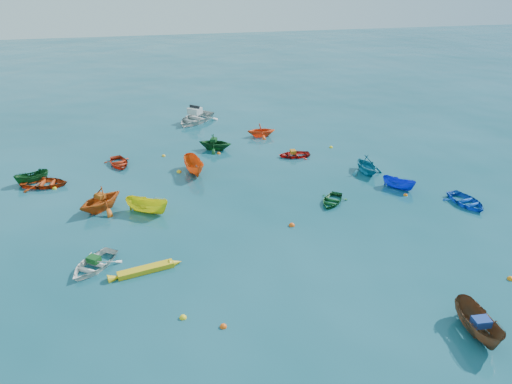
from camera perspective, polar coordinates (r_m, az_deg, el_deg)
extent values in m
plane|color=#0A414E|center=(30.27, 1.90, -4.75)|extent=(160.00, 160.00, 0.00)
imported|color=white|center=(28.58, -18.06, -8.23)|extent=(3.63, 3.84, 0.65)
imported|color=#56351F|center=(25.16, 23.82, -14.61)|extent=(1.38, 3.32, 1.26)
imported|color=blue|center=(36.48, 22.86, -1.28)|extent=(2.68, 3.39, 0.64)
imported|color=#CC5413|center=(34.46, -17.24, -1.94)|extent=(4.25, 4.23, 1.70)
imported|color=yellow|center=(33.31, -12.26, -2.32)|extent=(3.21, 2.50, 1.18)
imported|color=#145625|center=(34.21, 8.64, -1.21)|extent=(2.96, 3.13, 0.53)
imported|color=teal|center=(39.29, 12.45, 2.17)|extent=(2.76, 3.11, 1.50)
imported|color=#AA340E|center=(39.30, -22.94, 0.64)|extent=(3.66, 2.91, 0.68)
imported|color=#EA5A16|center=(38.64, -7.03, 2.19)|extent=(1.73, 3.52, 1.30)
imported|color=#10481D|center=(43.04, -4.68, 4.85)|extent=(3.51, 3.30, 1.47)
imported|color=red|center=(41.59, 4.37, 4.09)|extent=(2.68, 1.97, 0.54)
imported|color=#102BCF|center=(37.24, 15.93, 0.39)|extent=(2.32, 2.39, 0.94)
imported|color=red|center=(41.24, -15.36, 3.00)|extent=(2.70, 3.27, 0.59)
imported|color=#F64C17|center=(46.11, 0.59, 6.40)|extent=(2.63, 2.30, 1.32)
imported|color=#10471B|center=(40.24, -24.13, 0.99)|extent=(2.61, 1.93, 0.95)
imported|color=silver|center=(50.51, -6.94, 7.98)|extent=(5.65, 5.76, 1.58)
cube|color=#134D1B|center=(28.38, -18.06, -7.32)|extent=(0.82, 0.79, 0.32)
cube|color=navy|center=(24.58, 24.34, -13.37)|extent=(0.76, 0.59, 0.36)
cube|color=#B55012|center=(34.05, -17.39, -0.43)|extent=(0.76, 0.77, 0.30)
cube|color=#11441A|center=(42.76, -4.85, 5.96)|extent=(0.67, 0.75, 0.30)
cube|color=#C36C14|center=(41.42, 4.25, 4.61)|extent=(0.46, 0.60, 0.28)
sphere|color=#FB530D|center=(23.54, -3.75, -15.14)|extent=(0.33, 0.33, 0.33)
sphere|color=yellow|center=(24.20, -8.34, -14.06)|extent=(0.34, 0.34, 0.34)
sphere|color=orange|center=(29.49, 27.07, -8.88)|extent=(0.35, 0.35, 0.35)
sphere|color=yellow|center=(38.57, -22.03, 0.34)|extent=(0.33, 0.33, 0.33)
sphere|color=#F44F0D|center=(31.13, 4.10, -3.87)|extent=(0.39, 0.39, 0.39)
sphere|color=yellow|center=(38.90, -8.78, 2.25)|extent=(0.39, 0.39, 0.39)
sphere|color=orange|center=(36.34, 16.71, -0.37)|extent=(0.30, 0.30, 0.30)
sphere|color=yellow|center=(42.21, -10.51, 4.05)|extent=(0.30, 0.30, 0.30)
sphere|color=#FF650D|center=(42.12, -4.27, 4.38)|extent=(0.31, 0.31, 0.31)
sphere|color=yellow|center=(43.86, 8.57, 5.05)|extent=(0.30, 0.30, 0.30)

